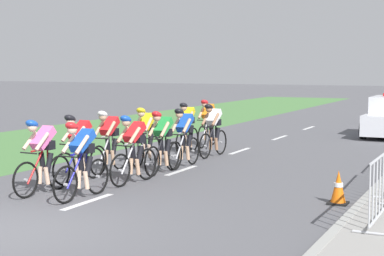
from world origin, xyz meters
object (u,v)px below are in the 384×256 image
at_px(cyclist_ninth, 187,127).
at_px(cyclist_eighth, 184,137).
at_px(cyclist_lead, 42,155).
at_px(cyclist_fourth, 133,148).
at_px(traffic_cone_near, 338,188).
at_px(cyclist_second, 81,159).
at_px(cyclist_fifth, 109,141).
at_px(cyclist_tenth, 213,129).
at_px(cyclist_seventh, 146,135).
at_px(cyclist_third, 79,147).
at_px(cyclist_eleventh, 207,122).
at_px(crowd_barrier_front, 383,186).
at_px(cyclist_sixth, 162,141).

bearing_deg(cyclist_ninth, cyclist_eighth, -65.79).
relative_size(cyclist_lead, cyclist_fourth, 1.00).
xyz_separation_m(cyclist_eighth, traffic_cone_near, (4.51, -2.61, -0.48)).
height_order(cyclist_second, cyclist_eighth, same).
relative_size(cyclist_fourth, cyclist_fifth, 1.00).
xyz_separation_m(cyclist_ninth, cyclist_tenth, (0.96, -0.28, 0.00)).
bearing_deg(cyclist_second, cyclist_seventh, 102.85).
xyz_separation_m(cyclist_third, cyclist_fifth, (-0.07, 1.32, 0.00)).
distance_m(cyclist_seventh, traffic_cone_near, 6.11).
distance_m(cyclist_ninth, cyclist_eleventh, 1.77).
bearing_deg(cyclist_eighth, crowd_barrier_front, -35.46).
bearing_deg(cyclist_third, cyclist_ninth, 88.17).
bearing_deg(cyclist_eleventh, cyclist_tenth, -62.00).
bearing_deg(cyclist_second, cyclist_ninth, 98.13).
bearing_deg(cyclist_tenth, cyclist_eighth, -87.40).
relative_size(cyclist_third, cyclist_ninth, 1.00).
xyz_separation_m(cyclist_eleventh, traffic_cone_near, (5.68, -6.70, -0.48)).
distance_m(cyclist_third, cyclist_sixth, 2.11).
height_order(cyclist_fifth, cyclist_seventh, same).
xyz_separation_m(cyclist_tenth, traffic_cone_near, (4.60, -4.66, -0.48)).
relative_size(cyclist_eleventh, crowd_barrier_front, 0.74).
height_order(cyclist_eighth, cyclist_tenth, same).
distance_m(cyclist_seventh, cyclist_ninth, 2.45).
xyz_separation_m(cyclist_fifth, cyclist_eighth, (1.29, 1.51, 0.00)).
distance_m(cyclist_lead, cyclist_fourth, 2.07).
height_order(cyclist_fourth, cyclist_sixth, same).
xyz_separation_m(cyclist_sixth, crowd_barrier_front, (5.55, -2.85, -0.14)).
bearing_deg(cyclist_third, cyclist_seventh, 86.63).
relative_size(cyclist_seventh, cyclist_ninth, 1.00).
xyz_separation_m(cyclist_fifth, cyclist_tenth, (1.19, 3.56, 0.00)).
distance_m(cyclist_fourth, cyclist_eleventh, 6.67).
xyz_separation_m(cyclist_fourth, cyclist_tenth, (-0.07, 4.53, 0.00)).
bearing_deg(cyclist_fourth, cyclist_second, -92.58).
bearing_deg(traffic_cone_near, crowd_barrier_front, -52.83).
xyz_separation_m(crowd_barrier_front, traffic_cone_near, (-0.99, 1.31, -0.34)).
relative_size(crowd_barrier_front, traffic_cone_near, 3.63).
bearing_deg(cyclist_sixth, cyclist_fifth, -160.45).
bearing_deg(cyclist_sixth, cyclist_eleventh, 102.27).
xyz_separation_m(cyclist_third, cyclist_seventh, (0.16, 2.71, 0.00)).
bearing_deg(cyclist_second, cyclist_lead, 176.65).
relative_size(cyclist_eighth, cyclist_ninth, 1.00).
bearing_deg(cyclist_seventh, cyclist_third, -93.37).
bearing_deg(cyclist_ninth, cyclist_tenth, -16.11).
height_order(cyclist_fifth, cyclist_tenth, same).
distance_m(cyclist_lead, cyclist_third, 1.41).
bearing_deg(cyclist_tenth, cyclist_ninth, 163.89).
xyz_separation_m(cyclist_third, cyclist_sixth, (1.16, 1.76, 0.00)).
bearing_deg(cyclist_sixth, traffic_cone_near, -18.63).
xyz_separation_m(cyclist_seventh, cyclist_eleventh, (-0.12, 4.21, 0.00)).
height_order(cyclist_third, cyclist_eighth, same).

